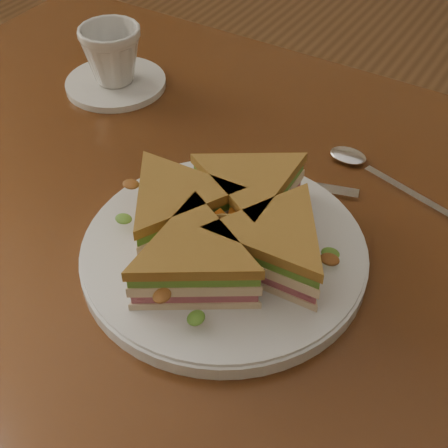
% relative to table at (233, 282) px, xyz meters
% --- Properties ---
extents(table, '(1.20, 0.80, 0.75)m').
position_rel_table_xyz_m(table, '(0.00, 0.00, 0.00)').
color(table, '#3B1D0D').
rests_on(table, ground).
extents(plate, '(0.30, 0.30, 0.02)m').
position_rel_table_xyz_m(plate, '(0.02, -0.05, 0.11)').
color(plate, silver).
rests_on(plate, table).
extents(sandwich_wedges, '(0.27, 0.27, 0.06)m').
position_rel_table_xyz_m(sandwich_wedges, '(0.02, -0.05, 0.14)').
color(sandwich_wedges, beige).
rests_on(sandwich_wedges, plate).
extents(crisps_mound, '(0.09, 0.09, 0.05)m').
position_rel_table_xyz_m(crisps_mound, '(0.02, -0.05, 0.14)').
color(crisps_mound, '#CB671A').
rests_on(crisps_mound, plate).
extents(spoon, '(0.18, 0.07, 0.01)m').
position_rel_table_xyz_m(spoon, '(0.08, 0.17, 0.10)').
color(spoon, silver).
rests_on(spoon, table).
extents(knife, '(0.21, 0.07, 0.00)m').
position_rel_table_xyz_m(knife, '(-0.01, 0.09, 0.10)').
color(knife, silver).
rests_on(knife, table).
extents(saucer, '(0.15, 0.15, 0.01)m').
position_rel_table_xyz_m(saucer, '(-0.30, 0.16, 0.10)').
color(saucer, silver).
rests_on(saucer, table).
extents(coffee_cup, '(0.10, 0.10, 0.08)m').
position_rel_table_xyz_m(coffee_cup, '(-0.30, 0.16, 0.15)').
color(coffee_cup, silver).
rests_on(coffee_cup, saucer).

